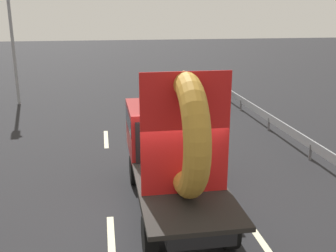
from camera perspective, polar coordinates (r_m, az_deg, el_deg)
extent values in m
plane|color=black|center=(9.83, -0.41, -13.50)|extent=(120.00, 120.00, 0.00)
cylinder|color=black|center=(11.66, -4.78, -6.28)|extent=(0.28, 0.84, 0.84)
cylinder|color=black|center=(11.90, 3.45, -5.77)|extent=(0.28, 0.84, 0.84)
cylinder|color=black|center=(8.49, -2.67, -15.50)|extent=(0.28, 0.84, 0.84)
cylinder|color=black|center=(8.81, 8.73, -14.39)|extent=(0.28, 0.84, 0.84)
cube|color=black|center=(9.98, 0.95, -7.65)|extent=(1.30, 5.73, 0.25)
cube|color=maroon|center=(11.34, -0.64, -0.34)|extent=(2.00, 2.18, 1.35)
cube|color=black|center=(11.21, -0.61, 1.04)|extent=(2.02, 2.07, 0.44)
cube|color=black|center=(8.93, 2.22, -9.42)|extent=(2.00, 3.55, 0.10)
cube|color=black|center=(10.28, 0.33, -2.27)|extent=(1.80, 0.08, 1.10)
torus|color=#B7842D|center=(8.29, 2.53, -1.26)|extent=(0.53, 2.66, 2.66)
cube|color=red|center=(8.29, 2.53, -1.26)|extent=(1.90, 0.03, 2.66)
cylinder|color=black|center=(22.93, 1.30, 4.78)|extent=(0.20, 0.60, 0.60)
cylinder|color=black|center=(23.24, 4.84, 4.89)|extent=(0.20, 0.60, 0.60)
cylinder|color=black|center=(20.54, 2.60, 3.40)|extent=(0.20, 0.60, 0.60)
cylinder|color=black|center=(20.88, 6.51, 3.53)|extent=(0.20, 0.60, 0.60)
cube|color=silver|center=(21.83, 3.80, 4.85)|extent=(1.68, 3.91, 0.51)
cube|color=black|center=(21.65, 3.88, 6.07)|extent=(1.51, 2.19, 0.47)
cylinder|color=gray|center=(22.54, -21.27, 9.87)|extent=(0.16, 0.16, 5.55)
cube|color=gray|center=(18.70, 12.24, 2.54)|extent=(0.06, 13.91, 0.32)
cylinder|color=slate|center=(14.26, 19.76, -3.55)|extent=(0.10, 0.10, 0.55)
cylinder|color=slate|center=(17.22, 14.27, 0.27)|extent=(0.10, 0.10, 0.55)
cylinder|color=slate|center=(20.34, 10.43, 2.95)|extent=(0.10, 0.10, 0.55)
cylinder|color=slate|center=(23.56, 7.61, 4.90)|extent=(0.10, 0.10, 0.55)
cube|color=beige|center=(8.86, -8.07, -17.32)|extent=(0.16, 2.90, 0.01)
cube|color=beige|center=(15.82, -8.88, -1.86)|extent=(0.16, 2.20, 0.01)
cube|color=beige|center=(9.16, 13.77, -16.45)|extent=(0.16, 2.30, 0.01)
cube|color=beige|center=(16.07, 2.83, -1.39)|extent=(0.16, 2.67, 0.01)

